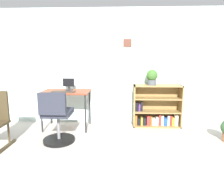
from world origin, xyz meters
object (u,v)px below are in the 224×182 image
object	(u,v)px
monitor	(69,84)
office_chair	(57,121)
keyboard	(63,92)
bookshelf_low	(156,108)
desk	(66,94)
potted_plant_on_shelf	(152,77)

from	to	relation	value
monitor	office_chair	world-z (taller)	monitor
keyboard	office_chair	bearing A→B (deg)	-85.43
bookshelf_low	keyboard	bearing A→B (deg)	-168.76
keyboard	bookshelf_low	size ratio (longest dim) A/B	0.46
office_chair	bookshelf_low	size ratio (longest dim) A/B	0.92
desk	keyboard	size ratio (longest dim) A/B	2.09
keyboard	potted_plant_on_shelf	size ratio (longest dim) A/B	1.42
keyboard	bookshelf_low	distance (m)	1.88
monitor	bookshelf_low	world-z (taller)	monitor
bookshelf_low	potted_plant_on_shelf	world-z (taller)	potted_plant_on_shelf
bookshelf_low	potted_plant_on_shelf	bearing A→B (deg)	-155.01
desk	monitor	size ratio (longest dim) A/B	3.89
desk	office_chair	size ratio (longest dim) A/B	1.04
desk	office_chair	bearing A→B (deg)	-87.54
bookshelf_low	potted_plant_on_shelf	distance (m)	0.66
office_chair	desk	bearing A→B (deg)	92.46
potted_plant_on_shelf	bookshelf_low	bearing A→B (deg)	24.99
desk	potted_plant_on_shelf	world-z (taller)	potted_plant_on_shelf
potted_plant_on_shelf	desk	bearing A→B (deg)	-174.17
keyboard	bookshelf_low	xyz separation A→B (m)	(1.80, 0.36, -0.40)
keyboard	potted_plant_on_shelf	bearing A→B (deg)	10.23
desk	potted_plant_on_shelf	xyz separation A→B (m)	(1.67, 0.17, 0.33)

